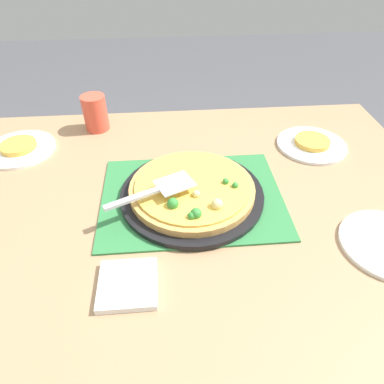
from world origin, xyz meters
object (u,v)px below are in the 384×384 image
(pizza, at_px, (192,189))
(served_slice_left, at_px, (312,141))
(cup_corner, at_px, (95,113))
(pizza_server, at_px, (157,190))
(served_slice_right, at_px, (18,146))
(plate_far_right, at_px, (20,149))
(pizza_pan, at_px, (192,194))
(plate_near_left, at_px, (311,145))
(napkin_stack, at_px, (128,285))

(pizza, xyz_separation_m, served_slice_left, (0.41, 0.22, -0.02))
(cup_corner, relative_size, pizza_server, 0.53)
(served_slice_right, bearing_deg, cup_corner, 27.08)
(plate_far_right, relative_size, served_slice_right, 2.00)
(plate_far_right, xyz_separation_m, cup_corner, (0.23, 0.12, 0.06))
(pizza_pan, bearing_deg, plate_far_right, 152.65)
(plate_near_left, height_order, pizza_server, pizza_server)
(plate_near_left, distance_m, napkin_stack, 0.74)
(served_slice_left, distance_m, cup_corner, 0.72)
(served_slice_right, xyz_separation_m, pizza_server, (0.44, -0.32, 0.05))
(served_slice_left, distance_m, pizza_server, 0.56)
(pizza_pan, height_order, pizza, pizza)
(cup_corner, bearing_deg, served_slice_left, -13.73)
(pizza_pan, bearing_deg, cup_corner, 127.05)
(pizza_pan, xyz_separation_m, pizza_server, (-0.09, -0.04, 0.06))
(served_slice_left, relative_size, served_slice_right, 1.00)
(cup_corner, xyz_separation_m, pizza_server, (0.21, -0.43, 0.01))
(pizza, relative_size, plate_near_left, 1.50)
(pizza_pan, xyz_separation_m, cup_corner, (-0.30, 0.39, 0.05))
(plate_near_left, distance_m, pizza_server, 0.56)
(plate_far_right, bearing_deg, served_slice_right, 0.00)
(pizza, distance_m, cup_corner, 0.49)
(served_slice_left, distance_m, served_slice_right, 0.94)
(served_slice_right, bearing_deg, napkin_stack, -55.38)
(pizza, relative_size, napkin_stack, 2.75)
(pizza_pan, bearing_deg, pizza, -84.03)
(pizza_pan, relative_size, served_slice_right, 3.45)
(cup_corner, relative_size, napkin_stack, 1.00)
(plate_near_left, height_order, napkin_stack, napkin_stack)
(pizza, distance_m, plate_near_left, 0.46)
(plate_near_left, height_order, cup_corner, cup_corner)
(pizza_server, xyz_separation_m, napkin_stack, (-0.07, -0.23, -0.06))
(pizza, height_order, plate_near_left, pizza)
(pizza, distance_m, pizza_server, 0.10)
(plate_near_left, height_order, plate_far_right, same)
(pizza_pan, distance_m, served_slice_left, 0.46)
(pizza, height_order, served_slice_right, pizza)
(pizza, bearing_deg, cup_corner, 126.90)
(pizza_server, bearing_deg, pizza, 23.80)
(pizza, height_order, served_slice_left, pizza)
(pizza_pan, xyz_separation_m, plate_far_right, (-0.53, 0.27, -0.01))
(pizza_pan, height_order, cup_corner, cup_corner)
(cup_corner, xyz_separation_m, napkin_stack, (0.14, -0.66, -0.05))
(served_slice_right, relative_size, cup_corner, 0.92)
(served_slice_right, height_order, napkin_stack, served_slice_right)
(pizza_pan, xyz_separation_m, plate_near_left, (0.41, 0.22, -0.01))
(pizza, relative_size, pizza_server, 1.46)
(pizza_server, bearing_deg, served_slice_right, 144.39)
(pizza, xyz_separation_m, served_slice_right, (-0.53, 0.28, -0.02))
(pizza, height_order, plate_far_right, pizza)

